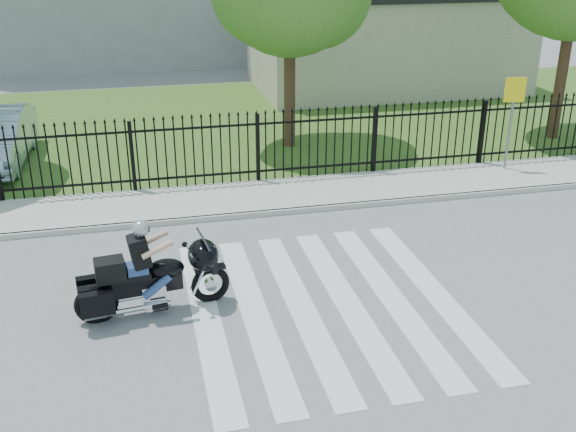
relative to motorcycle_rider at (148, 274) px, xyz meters
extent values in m
plane|color=slate|center=(2.87, -0.44, -0.70)|extent=(120.00, 120.00, 0.00)
cube|color=#ADAAA3|center=(2.87, 4.56, -0.64)|extent=(40.00, 2.00, 0.12)
cube|color=#ADAAA3|center=(2.87, 3.56, -0.64)|extent=(40.00, 0.12, 0.12)
cube|color=#30521C|center=(2.87, 11.56, -0.69)|extent=(40.00, 12.00, 0.02)
cube|color=black|center=(2.87, 5.56, -0.35)|extent=(26.00, 0.04, 0.05)
cube|color=black|center=(2.87, 5.56, 0.85)|extent=(26.00, 0.04, 0.05)
cylinder|color=#382316|center=(4.37, 8.56, 1.38)|extent=(0.32, 0.32, 4.16)
cylinder|color=#382316|center=(12.37, 7.56, 1.70)|extent=(0.32, 0.32, 4.80)
cube|color=beige|center=(9.87, 15.56, 1.05)|extent=(10.00, 6.00, 3.50)
torus|color=black|center=(1.01, 0.13, -0.38)|extent=(0.68, 0.21, 0.67)
torus|color=black|center=(-0.86, -0.11, -0.38)|extent=(0.72, 0.23, 0.71)
cube|color=black|center=(-0.09, -0.01, -0.16)|extent=(1.28, 0.39, 0.29)
ellipsoid|color=black|center=(0.29, 0.04, 0.06)|extent=(0.64, 0.46, 0.32)
cube|color=black|center=(-0.28, -0.04, 0.02)|extent=(0.66, 0.39, 0.10)
cube|color=silver|center=(0.05, 0.01, -0.33)|extent=(0.42, 0.34, 0.29)
ellipsoid|color=black|center=(0.92, 0.12, 0.19)|extent=(0.61, 0.76, 0.52)
cube|color=black|center=(-0.59, -0.08, 0.19)|extent=(0.51, 0.42, 0.35)
cube|color=navy|center=(-0.17, -0.02, 0.13)|extent=(0.36, 0.33, 0.17)
sphere|color=#A7AAAE|center=(-0.05, -0.01, 0.83)|extent=(0.28, 0.28, 0.28)
cylinder|color=slate|center=(9.30, 4.98, 0.56)|extent=(0.06, 0.06, 2.28)
cube|color=yellow|center=(9.30, 4.96, 1.49)|extent=(0.51, 0.15, 0.62)
camera|label=1|loc=(0.03, -9.96, 5.18)|focal=42.00mm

